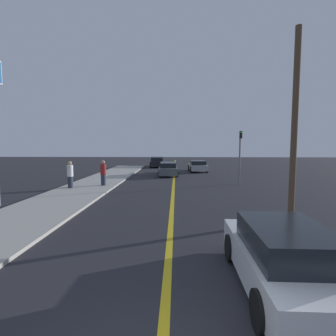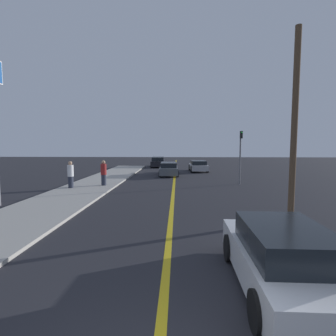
% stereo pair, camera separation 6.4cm
% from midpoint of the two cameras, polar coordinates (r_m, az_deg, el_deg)
% --- Properties ---
extents(road_center_line, '(0.20, 60.00, 0.01)m').
position_cam_midpoint_polar(road_center_line, '(20.77, 1.16, -3.27)').
color(road_center_line, gold).
rests_on(road_center_line, ground_plane).
extents(sidewalk_left, '(3.72, 33.02, 0.12)m').
position_cam_midpoint_polar(sidewalk_left, '(20.26, -16.11, -3.52)').
color(sidewalk_left, '#ADA89E').
rests_on(sidewalk_left, ground_plane).
extents(car_near_right_lane, '(1.91, 4.26, 1.43)m').
position_cam_midpoint_polar(car_near_right_lane, '(6.22, 23.52, -17.63)').
color(car_near_right_lane, silver).
rests_on(car_near_right_lane, ground_plane).
extents(car_ahead_center, '(1.93, 4.56, 1.28)m').
position_cam_midpoint_polar(car_ahead_center, '(25.86, -0.01, -0.21)').
color(car_ahead_center, '#4C5156').
rests_on(car_ahead_center, ground_plane).
extents(car_far_distant, '(2.06, 4.00, 1.23)m').
position_cam_midpoint_polar(car_far_distant, '(29.69, 6.41, 0.42)').
color(car_far_distant, '#9E9EA3').
rests_on(car_far_distant, ground_plane).
extents(car_parked_left_lot, '(2.03, 4.83, 1.35)m').
position_cam_midpoint_polar(car_parked_left_lot, '(35.59, -2.39, 1.31)').
color(car_parked_left_lot, black).
rests_on(car_parked_left_lot, ground_plane).
extents(pedestrian_mid_group, '(0.40, 0.40, 1.81)m').
position_cam_midpoint_polar(pedestrian_mid_group, '(18.84, -20.62, -1.36)').
color(pedestrian_mid_group, '#282D3D').
rests_on(pedestrian_mid_group, sidewalk_left).
extents(pedestrian_far_standing, '(0.41, 0.41, 1.80)m').
position_cam_midpoint_polar(pedestrian_far_standing, '(19.31, -14.01, -1.05)').
color(pedestrian_far_standing, '#282D3D').
rests_on(pedestrian_far_standing, sidewalk_left).
extents(traffic_light, '(0.18, 0.40, 4.04)m').
position_cam_midpoint_polar(traffic_light, '(20.52, 15.31, 3.40)').
color(traffic_light, slate).
rests_on(traffic_light, ground_plane).
extents(utility_pole, '(0.24, 0.24, 7.51)m').
position_cam_midpoint_polar(utility_pole, '(11.38, 25.68, 8.19)').
color(utility_pole, brown).
rests_on(utility_pole, ground_plane).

